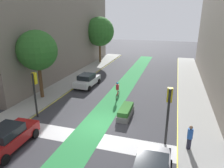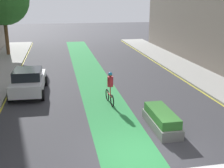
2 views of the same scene
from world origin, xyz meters
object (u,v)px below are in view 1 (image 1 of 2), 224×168
(car_white_left_far, at_px, (87,80))
(street_tree_far, at_px, (100,32))
(median_planter, at_px, (126,112))
(traffic_signal_near_left, at_px, (35,86))
(pedestrian_sidewalk_right_a, at_px, (190,137))
(cyclist_in_lane, at_px, (117,90))
(traffic_signal_near_right, at_px, (169,106))
(car_red_left_near, at_px, (8,137))
(street_tree_near, at_px, (37,51))

(car_white_left_far, relative_size, street_tree_far, 0.53)
(car_white_left_far, xyz_separation_m, street_tree_far, (-3.10, 13.05, 4.79))
(car_white_left_far, height_order, median_planter, car_white_left_far)
(traffic_signal_near_left, height_order, pedestrian_sidewalk_right_a, traffic_signal_near_left)
(cyclist_in_lane, relative_size, median_planter, 0.66)
(traffic_signal_near_right, height_order, cyclist_in_lane, traffic_signal_near_right)
(pedestrian_sidewalk_right_a, height_order, street_tree_far, street_tree_far)
(traffic_signal_near_right, relative_size, car_red_left_near, 0.94)
(traffic_signal_near_left, height_order, cyclist_in_lane, traffic_signal_near_left)
(street_tree_far, bearing_deg, street_tree_near, -89.80)
(car_red_left_near, height_order, street_tree_far, street_tree_far)
(pedestrian_sidewalk_right_a, bearing_deg, traffic_signal_near_right, 164.34)
(cyclist_in_lane, distance_m, street_tree_near, 8.89)
(pedestrian_sidewalk_right_a, xyz_separation_m, median_planter, (-4.99, 3.51, -0.58))
(street_tree_near, bearing_deg, street_tree_far, 90.20)
(traffic_signal_near_right, height_order, street_tree_far, street_tree_far)
(car_white_left_far, height_order, street_tree_near, street_tree_near)
(traffic_signal_near_left, relative_size, median_planter, 1.38)
(car_red_left_near, bearing_deg, median_planter, 46.66)
(traffic_signal_near_left, xyz_separation_m, car_white_left_far, (0.93, 8.51, -1.93))
(traffic_signal_near_left, xyz_separation_m, pedestrian_sidewalk_right_a, (12.23, -1.27, -1.75))
(traffic_signal_near_left, distance_m, street_tree_near, 4.80)
(car_white_left_far, xyz_separation_m, street_tree_near, (-3.03, -4.86, 4.23))
(pedestrian_sidewalk_right_a, bearing_deg, street_tree_near, 161.04)
(traffic_signal_near_left, bearing_deg, street_tree_far, 95.75)
(car_white_left_far, xyz_separation_m, cyclist_in_lane, (4.59, -2.73, 0.17))
(car_white_left_far, relative_size, street_tree_near, 0.62)
(street_tree_far, bearing_deg, pedestrian_sidewalk_right_a, -57.76)
(street_tree_far, bearing_deg, traffic_signal_near_left, -84.25)
(traffic_signal_near_left, bearing_deg, traffic_signal_near_right, -4.59)
(car_red_left_near, bearing_deg, car_white_left_far, 90.19)
(traffic_signal_near_right, height_order, pedestrian_sidewalk_right_a, traffic_signal_near_right)
(median_planter, bearing_deg, pedestrian_sidewalk_right_a, -35.11)
(pedestrian_sidewalk_right_a, bearing_deg, street_tree_far, 122.24)
(traffic_signal_near_right, relative_size, cyclist_in_lane, 2.15)
(traffic_signal_near_right, xyz_separation_m, street_tree_far, (-12.94, 22.42, 2.79))
(street_tree_near, xyz_separation_m, median_planter, (9.34, -1.41, -4.63))
(traffic_signal_near_left, bearing_deg, car_white_left_far, 83.79)
(street_tree_far, height_order, median_planter, street_tree_far)
(cyclist_in_lane, bearing_deg, car_red_left_near, -114.07)
(car_red_left_near, xyz_separation_m, street_tree_far, (-3.14, 25.96, 4.79))
(traffic_signal_near_right, distance_m, street_tree_near, 13.83)
(median_planter, bearing_deg, car_white_left_far, 135.15)
(traffic_signal_near_right, xyz_separation_m, car_white_left_far, (-9.84, 9.38, -2.00))
(cyclist_in_lane, height_order, pedestrian_sidewalk_right_a, cyclist_in_lane)
(traffic_signal_near_right, height_order, car_white_left_far, traffic_signal_near_right)
(car_white_left_far, relative_size, pedestrian_sidewalk_right_a, 2.59)
(car_red_left_near, height_order, street_tree_near, street_tree_near)
(traffic_signal_near_left, bearing_deg, median_planter, 17.18)
(traffic_signal_near_right, xyz_separation_m, traffic_signal_near_left, (-10.77, 0.86, -0.07))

